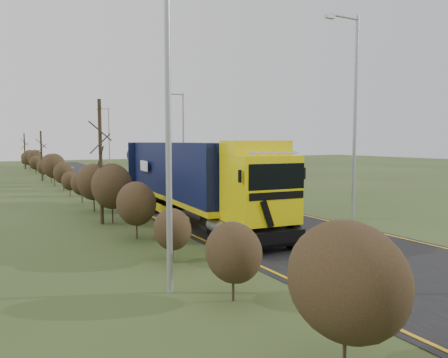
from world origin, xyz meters
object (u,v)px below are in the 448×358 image
car_red_hatchback (211,182)px  car_blue_sedan (209,177)px  lorry (194,176)px  streetlight_near (353,108)px  speed_sign (221,174)px

car_red_hatchback → car_blue_sedan: size_ratio=1.08×
lorry → car_blue_sedan: size_ratio=4.03×
car_blue_sedan → streetlight_near: bearing=81.1°
streetlight_near → car_red_hatchback: bearing=90.8°
car_red_hatchback → streetlight_near: streetlight_near is taller
lorry → streetlight_near: streetlight_near is taller
streetlight_near → speed_sign: bearing=91.0°
speed_sign → lorry: bearing=-123.8°
lorry → speed_sign: size_ratio=7.04×
car_red_hatchback → speed_sign: (-0.03, -1.85, 0.77)m
lorry → car_red_hatchback: lorry is taller
car_blue_sedan → streetlight_near: size_ratio=0.35×
streetlight_near → speed_sign: streetlight_near is taller
car_red_hatchback → streetlight_near: bearing=79.3°
lorry → speed_sign: bearing=60.0°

